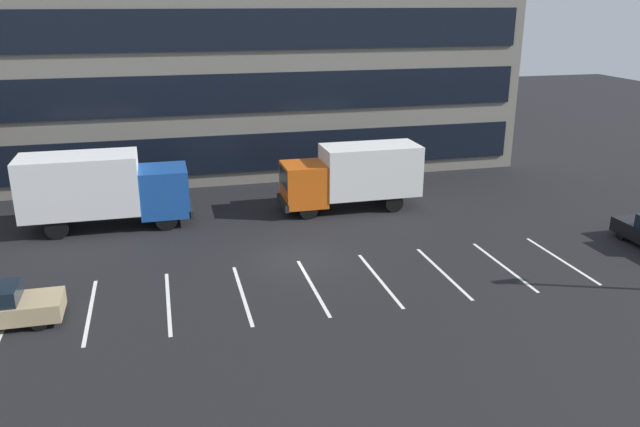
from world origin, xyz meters
The scene contains 6 objects.
ground_plane centered at (0.00, 0.00, 0.00)m, with size 120.00×120.00×0.00m, color black.
office_building centered at (0.00, 17.95, 7.20)m, with size 35.25×11.44×14.40m.
lot_markings centered at (0.00, -3.06, 0.00)m, with size 22.54×5.40×0.01m.
box_truck_orange centered at (4.45, 6.07, 1.95)m, with size 7.48×2.48×3.47m.
box_truck_blue centered at (-8.36, 6.23, 2.11)m, with size 8.07×2.67×3.74m.
sedan_tan centered at (-11.29, -3.41, 0.69)m, with size 4.05×1.70×1.45m.
Camera 1 is at (-5.42, -25.59, 10.85)m, focal length 35.96 mm.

